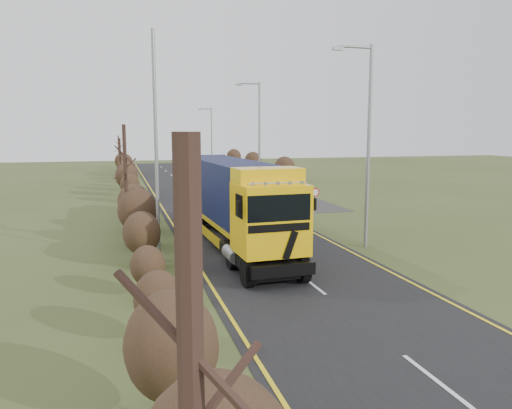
{
  "coord_description": "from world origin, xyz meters",
  "views": [
    {
      "loc": [
        -6.92,
        -21.09,
        5.72
      ],
      "look_at": [
        -0.45,
        1.97,
        2.19
      ],
      "focal_mm": 35.0,
      "sensor_mm": 36.0,
      "label": 1
    }
  ],
  "objects_px": {
    "lorry": "(233,197)",
    "streetlight_near": "(366,138)",
    "car_blue_sedan": "(256,183)",
    "speed_sign": "(315,198)",
    "car_red_hatchback": "(266,193)"
  },
  "relations": [
    {
      "from": "lorry",
      "to": "speed_sign",
      "type": "distance_m",
      "value": 9.21
    },
    {
      "from": "car_blue_sedan",
      "to": "streetlight_near",
      "type": "distance_m",
      "value": 25.73
    },
    {
      "from": "lorry",
      "to": "speed_sign",
      "type": "relative_size",
      "value": 7.73
    },
    {
      "from": "car_blue_sedan",
      "to": "streetlight_near",
      "type": "bearing_deg",
      "value": 115.31
    },
    {
      "from": "lorry",
      "to": "speed_sign",
      "type": "bearing_deg",
      "value": 38.26
    },
    {
      "from": "car_blue_sedan",
      "to": "car_red_hatchback",
      "type": "bearing_deg",
      "value": 108.85
    },
    {
      "from": "lorry",
      "to": "streetlight_near",
      "type": "distance_m",
      "value": 7.17
    },
    {
      "from": "car_blue_sedan",
      "to": "speed_sign",
      "type": "relative_size",
      "value": 1.85
    },
    {
      "from": "car_red_hatchback",
      "to": "lorry",
      "type": "bearing_deg",
      "value": 85.53
    },
    {
      "from": "car_red_hatchback",
      "to": "car_blue_sedan",
      "type": "distance_m",
      "value": 7.77
    },
    {
      "from": "speed_sign",
      "to": "lorry",
      "type": "bearing_deg",
      "value": -139.23
    },
    {
      "from": "car_red_hatchback",
      "to": "car_blue_sedan",
      "type": "height_order",
      "value": "car_red_hatchback"
    },
    {
      "from": "lorry",
      "to": "car_red_hatchback",
      "type": "bearing_deg",
      "value": 64.95
    },
    {
      "from": "lorry",
      "to": "streetlight_near",
      "type": "height_order",
      "value": "streetlight_near"
    },
    {
      "from": "lorry",
      "to": "car_red_hatchback",
      "type": "distance_m",
      "value": 16.62
    }
  ]
}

